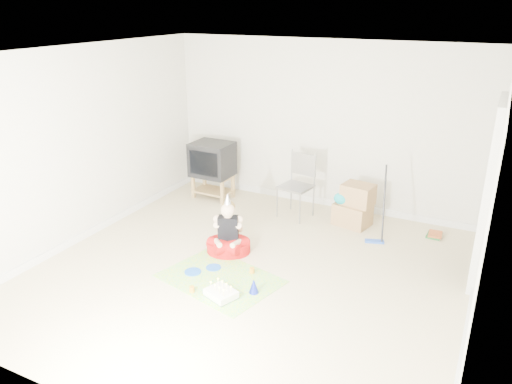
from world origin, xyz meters
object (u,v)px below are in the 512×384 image
at_px(tv_stand, 213,184).
at_px(seated_woman, 228,239).
at_px(cardboard_boxes, 354,206).
at_px(folding_chair, 296,187).
at_px(crt_tv, 212,159).
at_px(birthday_cake, 221,294).

xyz_separation_m(tv_stand, seated_woman, (1.20, -1.59, -0.06)).
bearing_deg(seated_woman, cardboard_boxes, 52.04).
height_order(folding_chair, cardboard_boxes, folding_chair).
xyz_separation_m(crt_tv, cardboard_boxes, (2.42, -0.02, -0.37)).
xyz_separation_m(cardboard_boxes, seated_woman, (-1.23, -1.57, -0.12)).
distance_m(tv_stand, seated_woman, 1.99).
bearing_deg(birthday_cake, tv_stand, 122.73).
height_order(tv_stand, crt_tv, crt_tv).
distance_m(tv_stand, folding_chair, 1.56).
xyz_separation_m(tv_stand, birthday_cake, (1.66, -2.58, -0.20)).
bearing_deg(folding_chair, seated_woman, -102.89).
bearing_deg(folding_chair, crt_tv, 175.77).
height_order(tv_stand, birthday_cake, tv_stand).
bearing_deg(cardboard_boxes, folding_chair, -173.95).
relative_size(cardboard_boxes, seated_woman, 0.77).
bearing_deg(folding_chair, birthday_cake, -87.09).
relative_size(seated_woman, birthday_cake, 2.10).
bearing_deg(tv_stand, folding_chair, -4.23).
xyz_separation_m(tv_stand, crt_tv, (0.00, -0.00, 0.43)).
bearing_deg(tv_stand, crt_tv, -45.00).
relative_size(crt_tv, cardboard_boxes, 1.01).
bearing_deg(birthday_cake, folding_chair, 92.91).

